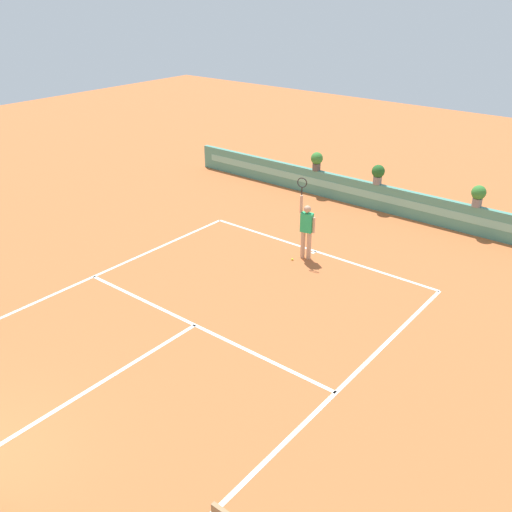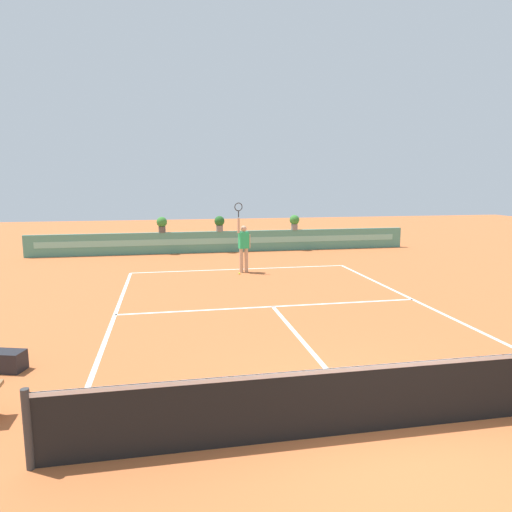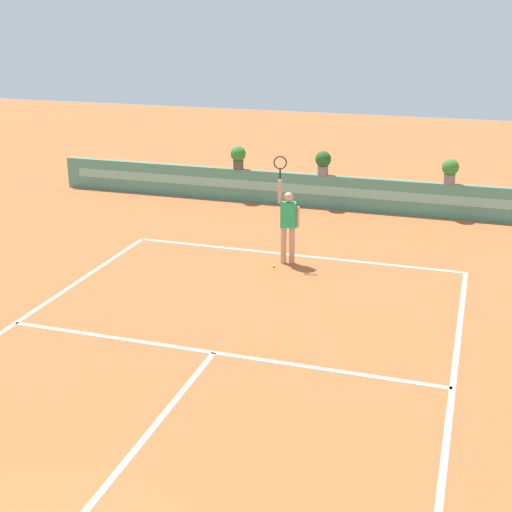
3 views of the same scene
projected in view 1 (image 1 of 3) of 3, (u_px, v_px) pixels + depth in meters
The scene contains 8 objects.
ground_plane at pixel (183, 332), 13.78m from camera, with size 60.00×60.00×0.00m, color #BC6033.
court_lines at pixel (204, 320), 14.28m from camera, with size 8.32×11.94×0.01m.
back_wall_barrier at pixel (383, 198), 20.83m from camera, with size 18.00×0.21×1.00m.
tennis_player at pixel (306, 227), 17.01m from camera, with size 0.61×0.29×2.58m.
tennis_ball_near_baseline at pixel (292, 259), 17.31m from camera, with size 0.07×0.07×0.07m, color #CCE033.
potted_plant_centre at pixel (378, 173), 20.59m from camera, with size 0.48×0.48×0.72m.
potted_plant_left at pixel (317, 160), 22.10m from camera, with size 0.48×0.48×0.72m.
potted_plant_right at pixel (478, 194), 18.53m from camera, with size 0.48×0.48×0.72m.
Camera 1 is at (8.61, -1.89, 7.75)m, focal length 39.39 mm.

